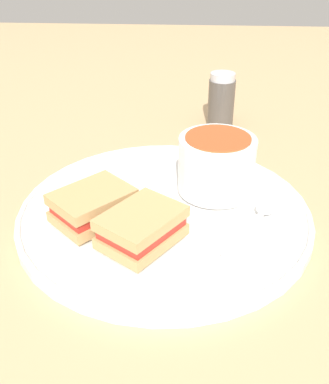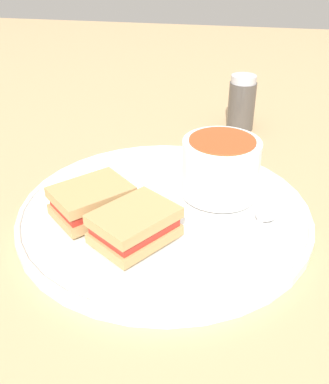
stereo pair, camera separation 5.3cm
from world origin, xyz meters
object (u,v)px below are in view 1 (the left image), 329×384
Objects in this scene: spoon at (263,211)px; sandwich_half_far at (142,227)px; soup_bowl at (216,164)px; sandwich_half_near at (93,205)px; salt_shaker at (221,100)px.

spoon is 1.08× the size of sandwich_half_far.
sandwich_half_near is (0.14, 0.07, -0.02)m from soup_bowl.
sandwich_half_far is (0.08, 0.11, -0.02)m from soup_bowl.
soup_bowl is 0.08m from spoon.
sandwich_half_near is (0.20, 0.02, 0.01)m from spoon.
soup_bowl is 0.25m from salt_shaker.
soup_bowl is at bearing -125.56° from sandwich_half_far.
sandwich_half_far is at bearing 145.39° from spoon.
sandwich_half_near is at bearing 27.89° from soup_bowl.
spoon is at bearing 136.33° from soup_bowl.
salt_shaker is (-0.16, -0.33, 0.01)m from sandwich_half_near.
salt_shaker reaches higher than sandwich_half_near.
soup_bowl is 0.83× the size of spoon.
sandwich_half_far is (-0.06, 0.04, 0.00)m from sandwich_half_near.
salt_shaker reaches higher than sandwich_half_far.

